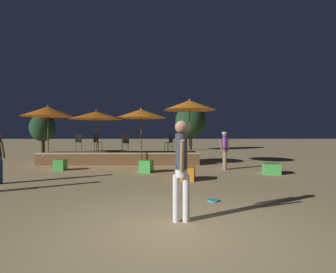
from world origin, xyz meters
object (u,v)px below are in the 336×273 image
object	(u,v)px
bistro_chair_3	(78,140)
cube_seat_2	(60,165)
bistro_chair_2	(170,141)
background_tree_0	(43,128)
person_1	(181,165)
cube_seat_1	(271,169)
patio_umbrella_3	(96,115)
bistro_chair_1	(125,141)
bistro_chair_0	(97,141)
cube_seat_3	(146,166)
patio_umbrella_1	(141,114)
background_tree_1	(191,121)
frisbee_disc	(213,200)
patio_umbrella_2	(190,105)
cube_seat_0	(186,173)
patio_umbrella_0	(48,112)
person_3	(225,148)

from	to	relation	value
bistro_chair_3	cube_seat_2	bearing A→B (deg)	-104.21
bistro_chair_2	bistro_chair_3	world-z (taller)	same
background_tree_0	person_1	bearing A→B (deg)	-58.32
cube_seat_1	person_1	size ratio (longest dim) A/B	0.38
patio_umbrella_3	bistro_chair_1	world-z (taller)	patio_umbrella_3
bistro_chair_0	background_tree_0	size ratio (longest dim) A/B	0.29
cube_seat_3	bistro_chair_3	xyz separation A→B (m)	(-4.12, 4.14, 0.93)
patio_umbrella_1	cube_seat_1	world-z (taller)	patio_umbrella_1
bistro_chair_3	background_tree_1	size ratio (longest dim) A/B	0.21
cube_seat_2	bistro_chair_2	distance (m)	5.65
patio_umbrella_1	cube_seat_3	xyz separation A→B (m)	(0.38, -2.00, -2.30)
cube_seat_3	bistro_chair_2	size ratio (longest dim) A/B	0.67
bistro_chair_0	bistro_chair_1	world-z (taller)	same
cube_seat_2	bistro_chair_0	distance (m)	3.61
bistro_chair_1	bistro_chair_3	size ratio (longest dim) A/B	1.00
bistro_chair_0	frisbee_disc	distance (m)	10.01
frisbee_disc	background_tree_1	xyz separation A→B (m)	(1.33, 18.10, 2.67)
patio_umbrella_2	cube_seat_1	distance (m)	4.93
patio_umbrella_2	background_tree_1	world-z (taller)	background_tree_1
cube_seat_0	cube_seat_1	bearing A→B (deg)	20.61
patio_umbrella_2	bistro_chair_3	world-z (taller)	patio_umbrella_2
person_1	background_tree_1	distance (m)	19.69
frisbee_disc	bistro_chair_0	bearing A→B (deg)	119.87
patio_umbrella_1	cube_seat_0	xyz separation A→B (m)	(1.88, -3.80, -2.32)
frisbee_disc	background_tree_1	world-z (taller)	background_tree_1
bistro_chair_1	bistro_chair_2	world-z (taller)	same
patio_umbrella_3	cube_seat_2	xyz separation A→B (m)	(-1.17, -1.59, -2.25)
patio_umbrella_0	cube_seat_1	xyz separation A→B (m)	(9.98, -2.69, -2.45)
person_1	background_tree_0	size ratio (longest dim) A/B	0.61
cube_seat_0	background_tree_1	bearing A→B (deg)	83.52
patio_umbrella_1	bistro_chair_3	world-z (taller)	patio_umbrella_1
patio_umbrella_1	cube_seat_0	world-z (taller)	patio_umbrella_1
person_3	bistro_chair_2	world-z (taller)	person_3
patio_umbrella_1	bistro_chair_2	distance (m)	2.44
cube_seat_3	bistro_chair_1	bearing A→B (deg)	114.58
person_3	background_tree_0	bearing A→B (deg)	50.45
patio_umbrella_3	cube_seat_0	distance (m)	6.19
patio_umbrella_3	cube_seat_3	size ratio (longest dim) A/B	4.59
patio_umbrella_1	bistro_chair_3	xyz separation A→B (m)	(-3.73, 2.13, -1.37)
person_3	background_tree_0	size ratio (longest dim) A/B	0.54
cube_seat_3	bistro_chair_2	bearing A→B (deg)	73.05
person_1	bistro_chair_0	xyz separation A→B (m)	(-4.08, 10.02, 0.14)
cube_seat_3	cube_seat_2	bearing A→B (deg)	170.20
cube_seat_3	person_1	world-z (taller)	person_1
patio_umbrella_3	cube_seat_1	xyz separation A→B (m)	(7.61, -2.72, -2.28)
patio_umbrella_0	patio_umbrella_3	bearing A→B (deg)	0.80
bistro_chair_2	frisbee_disc	size ratio (longest dim) A/B	3.45
cube_seat_3	person_1	size ratio (longest dim) A/B	0.32
bistro_chair_0	bistro_chair_2	size ratio (longest dim) A/B	1.00
bistro_chair_2	background_tree_0	size ratio (longest dim) A/B	0.29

